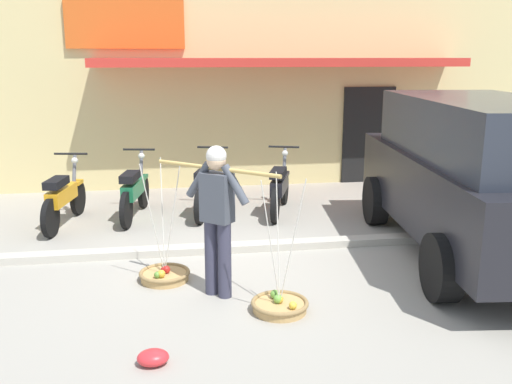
# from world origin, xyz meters

# --- Properties ---
(ground_plane) EXTENTS (90.00, 90.00, 0.00)m
(ground_plane) POSITION_xyz_m (0.00, 0.00, 0.00)
(ground_plane) COLOR #9E998C
(sidewalk_curb) EXTENTS (20.00, 0.24, 0.10)m
(sidewalk_curb) POSITION_xyz_m (0.00, 0.70, 0.05)
(sidewalk_curb) COLOR #BAB4A5
(sidewalk_curb) RESTS_ON ground
(fruit_vendor) EXTENTS (1.23, 1.07, 1.70)m
(fruit_vendor) POSITION_xyz_m (-0.47, -0.73, 0.98)
(fruit_vendor) COLOR #38384C
(fruit_vendor) RESTS_ON ground
(fruit_basket_left_side) EXTENTS (0.61, 0.61, 1.45)m
(fruit_basket_left_side) POSITION_xyz_m (-1.07, -0.21, 0.08)
(fruit_basket_left_side) COLOR tan
(fruit_basket_left_side) RESTS_ON ground
(fruit_basket_right_side) EXTENTS (0.61, 0.61, 1.45)m
(fruit_basket_right_side) POSITION_xyz_m (0.13, -1.24, 0.08)
(fruit_basket_right_side) COLOR tan
(fruit_basket_right_side) RESTS_ON ground
(motorcycle_nearest_shop) EXTENTS (0.55, 1.81, 1.09)m
(motorcycle_nearest_shop) POSITION_xyz_m (-2.63, 2.30, 0.45)
(motorcycle_nearest_shop) COLOR black
(motorcycle_nearest_shop) RESTS_ON ground
(motorcycle_second_in_row) EXTENTS (0.55, 1.81, 1.09)m
(motorcycle_second_in_row) POSITION_xyz_m (-1.55, 2.58, 0.45)
(motorcycle_second_in_row) COLOR black
(motorcycle_second_in_row) RESTS_ON ground
(motorcycle_third_in_row) EXTENTS (0.68, 1.77, 1.09)m
(motorcycle_third_in_row) POSITION_xyz_m (-0.34, 2.63, 0.45)
(motorcycle_third_in_row) COLOR black
(motorcycle_third_in_row) RESTS_ON ground
(motorcycle_end_of_row) EXTENTS (0.73, 1.75, 1.09)m
(motorcycle_end_of_row) POSITION_xyz_m (0.87, 2.49, 0.45)
(motorcycle_end_of_row) COLOR black
(motorcycle_end_of_row) RESTS_ON ground
(parked_truck) EXTENTS (2.57, 4.98, 2.10)m
(parked_truck) POSITION_xyz_m (3.03, 0.06, 1.13)
(parked_truck) COLOR black
(parked_truck) RESTS_ON ground
(storefront_building) EXTENTS (13.00, 6.00, 4.20)m
(storefront_building) POSITION_xyz_m (1.23, 7.15, 2.10)
(storefront_building) COLOR #DBC684
(storefront_building) RESTS_ON ground
(plastic_litter_bag) EXTENTS (0.28, 0.22, 0.14)m
(plastic_litter_bag) POSITION_xyz_m (-1.16, -2.11, 0.07)
(plastic_litter_bag) COLOR red
(plastic_litter_bag) RESTS_ON ground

